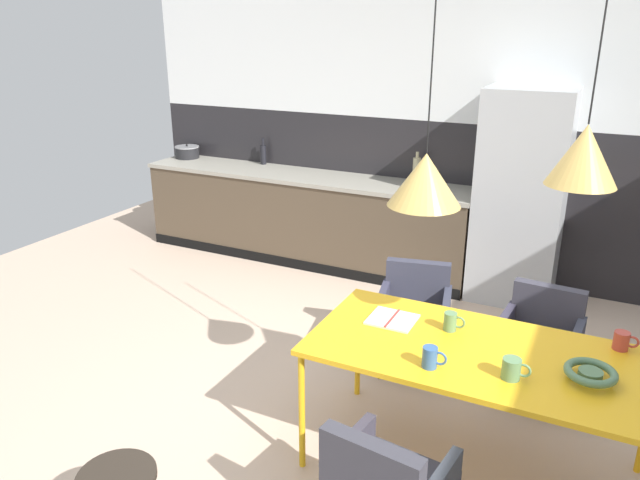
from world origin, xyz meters
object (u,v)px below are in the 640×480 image
(fruit_bowl, at_px, (591,373))
(bottle_oil_tall, at_px, (417,170))
(pendant_lamp_over_table_near, at_px, (425,179))
(pendant_lamp_over_table_far, at_px, (584,155))
(mug_tall_blue, at_px, (451,322))
(dining_table, at_px, (480,358))
(cooking_pot, at_px, (187,152))
(armchair_corner_seat, at_px, (542,329))
(bottle_wine_green, at_px, (263,154))
(mug_white_ceramic, at_px, (512,369))
(armchair_by_stool, at_px, (384,480))
(refrigerator_column, at_px, (520,198))
(armchair_far_side, at_px, (415,301))
(mug_glass_clear, at_px, (622,341))
(open_book, at_px, (392,319))
(mug_dark_espresso, at_px, (431,357))

(fruit_bowl, distance_m, bottle_oil_tall, 3.17)
(pendant_lamp_over_table_near, relative_size, pendant_lamp_over_table_far, 1.16)
(mug_tall_blue, distance_m, pendant_lamp_over_table_far, 1.17)
(dining_table, height_order, cooking_pot, cooking_pot)
(armchair_corner_seat, relative_size, bottle_wine_green, 2.62)
(mug_white_ceramic, height_order, pendant_lamp_over_table_far, pendant_lamp_over_table_far)
(armchair_by_stool, bearing_deg, pendant_lamp_over_table_near, 107.14)
(bottle_wine_green, bearing_deg, fruit_bowl, -38.20)
(refrigerator_column, height_order, mug_white_ceramic, refrigerator_column)
(armchair_far_side, xyz_separation_m, mug_glass_clear, (1.29, -0.59, 0.30))
(open_book, xyz_separation_m, pendant_lamp_over_table_far, (0.88, -0.14, 1.06))
(armchair_by_stool, xyz_separation_m, armchair_far_side, (-0.43, 1.77, 0.00))
(dining_table, relative_size, bottle_wine_green, 6.27)
(armchair_corner_seat, relative_size, armchair_far_side, 0.99)
(armchair_corner_seat, relative_size, armchair_by_stool, 0.96)
(dining_table, bearing_deg, mug_glass_clear, 27.71)
(open_book, relative_size, mug_tall_blue, 2.19)
(fruit_bowl, bearing_deg, cooking_pot, 149.27)
(armchair_far_side, xyz_separation_m, pendant_lamp_over_table_far, (0.99, -0.95, 1.32))
(bottle_wine_green, bearing_deg, mug_tall_blue, -42.62)
(refrigerator_column, distance_m, mug_white_ceramic, 2.67)
(dining_table, relative_size, pendant_lamp_over_table_far, 1.43)
(mug_white_ceramic, distance_m, pendant_lamp_over_table_far, 1.04)
(refrigerator_column, bearing_deg, fruit_bowl, -73.66)
(armchair_far_side, height_order, mug_white_ceramic, mug_white_ceramic)
(open_book, relative_size, mug_dark_espresso, 2.11)
(open_book, bearing_deg, cooking_pot, 143.88)
(dining_table, xyz_separation_m, pendant_lamp_over_table_near, (-0.35, 0.02, 0.91))
(pendant_lamp_over_table_far, bearing_deg, mug_dark_espresso, -155.16)
(armchair_corner_seat, bearing_deg, open_book, 51.50)
(fruit_bowl, bearing_deg, mug_glass_clear, 72.27)
(armchair_corner_seat, relative_size, fruit_bowl, 3.04)
(mug_white_ceramic, height_order, bottle_wine_green, bottle_wine_green)
(mug_glass_clear, height_order, mug_dark_espresso, mug_dark_espresso)
(mug_tall_blue, distance_m, cooking_pot, 4.41)
(pendant_lamp_over_table_near, bearing_deg, mug_tall_blue, 40.80)
(bottle_oil_tall, bearing_deg, open_book, -74.95)
(fruit_bowl, distance_m, open_book, 1.07)
(dining_table, height_order, fruit_bowl, fruit_bowl)
(armchair_by_stool, bearing_deg, pendant_lamp_over_table_far, 62.85)
(armchair_by_stool, distance_m, mug_glass_clear, 1.49)
(refrigerator_column, height_order, armchair_corner_seat, refrigerator_column)
(armchair_corner_seat, height_order, mug_dark_espresso, mug_dark_espresso)
(armchair_by_stool, bearing_deg, mug_white_ceramic, 65.62)
(open_book, height_order, mug_glass_clear, mug_glass_clear)
(bottle_wine_green, bearing_deg, bottle_oil_tall, -2.69)
(fruit_bowl, relative_size, pendant_lamp_over_table_far, 0.20)
(pendant_lamp_over_table_near, bearing_deg, mug_glass_clear, 17.91)
(open_book, bearing_deg, mug_white_ceramic, -23.76)
(fruit_bowl, height_order, cooking_pot, cooking_pot)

